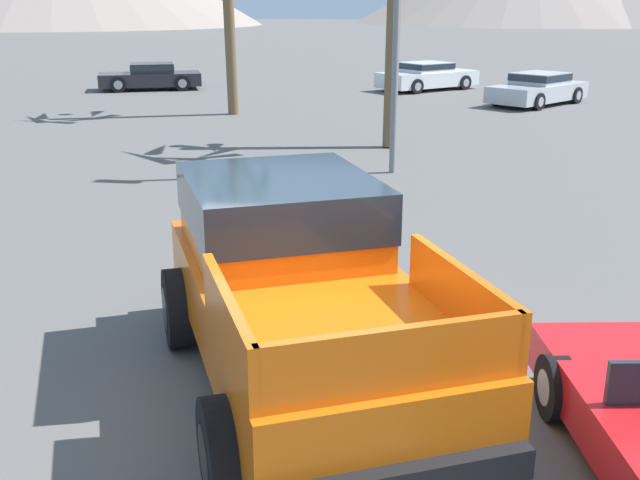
# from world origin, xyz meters

# --- Properties ---
(ground_plane) EXTENTS (320.00, 320.00, 0.00)m
(ground_plane) POSITION_xyz_m (0.00, 0.00, 0.00)
(ground_plane) COLOR #5B5956
(orange_pickup_truck) EXTENTS (3.89, 5.34, 1.99)m
(orange_pickup_truck) POSITION_xyz_m (0.02, -0.02, 1.11)
(orange_pickup_truck) COLOR orange
(orange_pickup_truck) RESTS_ON ground_plane
(parked_car_dark) EXTENTS (4.67, 3.26, 1.13)m
(parked_car_dark) POSITION_xyz_m (-10.99, 24.85, 0.59)
(parked_car_dark) COLOR #232328
(parked_car_dark) RESTS_ON ground_plane
(parked_car_silver) EXTENTS (4.07, 4.54, 1.17)m
(parked_car_silver) POSITION_xyz_m (5.08, 22.32, 0.60)
(parked_car_silver) COLOR #B7BABF
(parked_car_silver) RESTS_ON ground_plane
(parked_car_white) EXTENTS (4.51, 4.38, 1.19)m
(parked_car_white) POSITION_xyz_m (0.91, 26.55, 0.61)
(parked_car_white) COLOR white
(parked_car_white) RESTS_ON ground_plane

